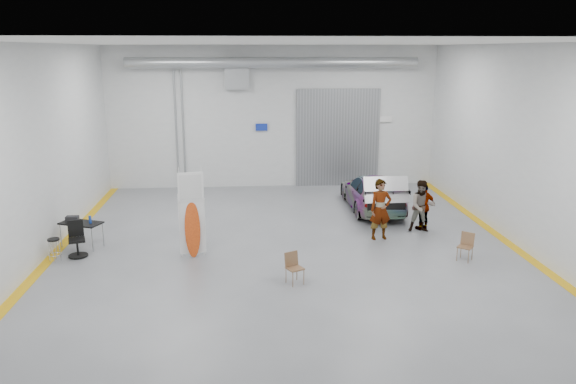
{
  "coord_description": "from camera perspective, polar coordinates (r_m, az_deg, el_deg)",
  "views": [
    {
      "loc": [
        -1.23,
        -15.94,
        5.82
      ],
      "look_at": [
        0.09,
        0.97,
        1.5
      ],
      "focal_mm": 35.0,
      "sensor_mm": 36.0,
      "label": 1
    }
  ],
  "objects": [
    {
      "name": "surfboard_display",
      "position": [
        16.23,
        -9.83,
        -2.94
      ],
      "size": [
        0.74,
        0.27,
        2.64
      ],
      "rotation": [
        0.0,
        0.0,
        0.15
      ],
      "color": "white",
      "rests_on": "ground"
    },
    {
      "name": "folding_chair_near",
      "position": [
        14.47,
        0.7,
        -8.34
      ],
      "size": [
        0.51,
        0.55,
        0.81
      ],
      "rotation": [
        0.0,
        0.0,
        0.48
      ],
      "color": "brown",
      "rests_on": "ground"
    },
    {
      "name": "room_shell",
      "position": [
        18.3,
        0.16,
        8.83
      ],
      "size": [
        14.02,
        16.18,
        6.01
      ],
      "color": "silver",
      "rests_on": "ground"
    },
    {
      "name": "person_b",
      "position": [
        18.78,
        13.47,
        -1.41
      ],
      "size": [
        0.87,
        0.69,
        1.73
      ],
      "primitive_type": "imported",
      "rotation": [
        0.0,
        0.0,
        -0.05
      ],
      "color": "#43697B",
      "rests_on": "ground"
    },
    {
      "name": "folding_chair_far",
      "position": [
        16.74,
        17.5,
        -5.84
      ],
      "size": [
        0.52,
        0.58,
        0.8
      ],
      "rotation": [
        0.0,
        0.0,
        -0.69
      ],
      "color": "brown",
      "rests_on": "ground"
    },
    {
      "name": "office_chair",
      "position": [
        17.33,
        -20.59,
        -4.7
      ],
      "size": [
        0.56,
        0.59,
        1.03
      ],
      "rotation": [
        0.0,
        0.0,
        0.3
      ],
      "color": "black",
      "rests_on": "ground"
    },
    {
      "name": "shop_stool",
      "position": [
        17.17,
        -22.63,
        -5.48
      ],
      "size": [
        0.35,
        0.35,
        0.68
      ],
      "rotation": [
        0.0,
        0.0,
        0.04
      ],
      "color": "black",
      "rests_on": "ground"
    },
    {
      "name": "person_c",
      "position": [
        19.03,
        13.62,
        -1.43
      ],
      "size": [
        0.99,
        0.69,
        1.59
      ],
      "primitive_type": "imported",
      "rotation": [
        0.0,
        0.0,
        3.51
      ],
      "color": "#A36936",
      "rests_on": "ground"
    },
    {
      "name": "sedan_car",
      "position": [
        21.13,
        8.58,
        -0.03
      ],
      "size": [
        1.85,
        4.49,
        1.3
      ],
      "primitive_type": "imported",
      "rotation": [
        0.0,
        0.0,
        3.15
      ],
      "color": "silver",
      "rests_on": "ground"
    },
    {
      "name": "trunk_lid",
      "position": [
        19.1,
        9.97,
        0.44
      ],
      "size": [
        1.51,
        0.92,
        0.04
      ],
      "primitive_type": "cube",
      "color": "silver",
      "rests_on": "sedan_car"
    },
    {
      "name": "person_a",
      "position": [
        17.77,
        9.38,
        -1.75
      ],
      "size": [
        0.77,
        0.57,
        1.94
      ],
      "primitive_type": "imported",
      "rotation": [
        0.0,
        0.0,
        0.16
      ],
      "color": "#8A654B",
      "rests_on": "ground"
    },
    {
      "name": "work_table",
      "position": [
        18.0,
        -20.49,
        -2.92
      ],
      "size": [
        1.37,
        1.05,
        1.01
      ],
      "rotation": [
        0.0,
        0.0,
        -0.4
      ],
      "color": "gray",
      "rests_on": "ground"
    },
    {
      "name": "ground",
      "position": [
        17.01,
        -0.05,
        -5.71
      ],
      "size": [
        16.0,
        16.0,
        0.0
      ],
      "primitive_type": "plane",
      "color": "slate",
      "rests_on": "ground"
    }
  ]
}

